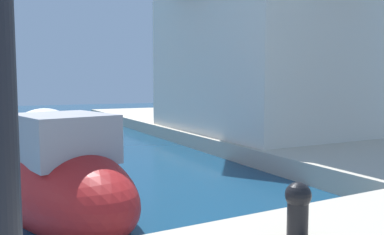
{
  "coord_description": "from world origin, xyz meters",
  "views": [
    {
      "loc": [
        3.86,
        -6.08,
        2.24
      ],
      "look_at": [
        11.21,
        8.14,
        0.89
      ],
      "focal_mm": 35.33,
      "sensor_mm": 36.0,
      "label": 1
    }
  ],
  "objects_px": {
    "mooring_bollard": "(298,207)",
    "moored_boat_9": "(28,123)",
    "waterfront_building_main": "(257,45)",
    "moored_boat_2": "(43,132)",
    "moored_boat_7": "(58,180)"
  },
  "relations": [
    {
      "from": "moored_boat_9",
      "to": "mooring_bollard",
      "type": "height_order",
      "value": "mooring_bollard"
    },
    {
      "from": "moored_boat_2",
      "to": "moored_boat_9",
      "type": "bearing_deg",
      "value": 21.49
    },
    {
      "from": "moored_boat_9",
      "to": "mooring_bollard",
      "type": "xyz_separation_m",
      "value": [
        1.58,
        -18.53,
        0.59
      ]
    },
    {
      "from": "moored_boat_9",
      "to": "moored_boat_2",
      "type": "bearing_deg",
      "value": 115.48
    },
    {
      "from": "waterfront_building_main",
      "to": "mooring_bollard",
      "type": "xyz_separation_m",
      "value": [
        -6.14,
        -8.93,
        -2.95
      ]
    },
    {
      "from": "mooring_bollard",
      "to": "moored_boat_9",
      "type": "bearing_deg",
      "value": 94.86
    },
    {
      "from": "waterfront_building_main",
      "to": "mooring_bollard",
      "type": "distance_m",
      "value": 11.23
    },
    {
      "from": "moored_boat_7",
      "to": "mooring_bollard",
      "type": "relative_size",
      "value": 7.75
    },
    {
      "from": "moored_boat_2",
      "to": "moored_boat_7",
      "type": "bearing_deg",
      "value": -162.8
    },
    {
      "from": "moored_boat_9",
      "to": "waterfront_building_main",
      "type": "bearing_deg",
      "value": 153.94
    },
    {
      "from": "moored_boat_2",
      "to": "moored_boat_7",
      "type": "relative_size",
      "value": 1.07
    },
    {
      "from": "waterfront_building_main",
      "to": "mooring_bollard",
      "type": "height_order",
      "value": "waterfront_building_main"
    },
    {
      "from": "moored_boat_9",
      "to": "moored_boat_7",
      "type": "bearing_deg",
      "value": 113.13
    },
    {
      "from": "moored_boat_9",
      "to": "mooring_bollard",
      "type": "bearing_deg",
      "value": 120.03
    },
    {
      "from": "moored_boat_2",
      "to": "mooring_bollard",
      "type": "xyz_separation_m",
      "value": [
        1.54,
        -11.84,
        0.37
      ]
    }
  ]
}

